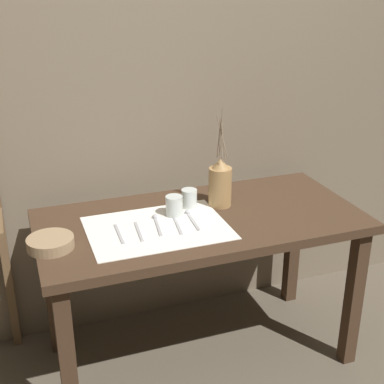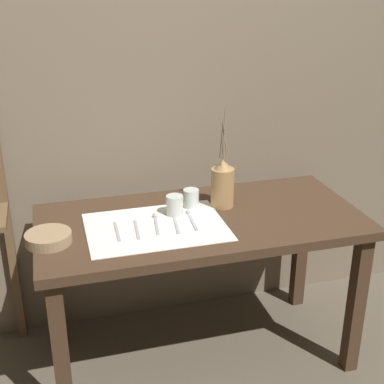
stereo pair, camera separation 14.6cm
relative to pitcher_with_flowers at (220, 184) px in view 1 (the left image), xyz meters
name	(u,v)px [view 1 (the left image)]	position (x,y,z in m)	size (l,w,h in m)	color
ground_plane	(200,353)	(-0.12, -0.09, -0.81)	(12.00, 12.00, 0.00)	brown
stone_wall_back	(168,82)	(-0.12, 0.35, 0.39)	(7.00, 0.06, 2.40)	#7A6B56
wooden_table	(201,237)	(-0.12, -0.09, -0.20)	(1.37, 0.66, 0.71)	#422D1E
linen_cloth	(157,228)	(-0.32, -0.13, -0.10)	(0.56, 0.40, 0.00)	white
pitcher_with_flowers	(220,184)	(0.00, 0.00, 0.00)	(0.10, 0.10, 0.43)	#A87F4C
wooden_bowl	(50,243)	(-0.75, -0.15, -0.08)	(0.18, 0.18, 0.04)	#9E7F5B
glass_tumbler_near	(174,206)	(-0.22, -0.04, -0.06)	(0.07, 0.07, 0.09)	silver
glass_tumbler_far	(189,198)	(-0.14, 0.02, -0.06)	(0.07, 0.07, 0.08)	silver
fork_inner	(119,234)	(-0.48, -0.13, -0.10)	(0.02, 0.17, 0.00)	#A8A8AD
fork_outer	(139,231)	(-0.41, -0.14, -0.10)	(0.03, 0.17, 0.00)	#A8A8AD
spoon_outer	(156,220)	(-0.31, -0.07, -0.10)	(0.04, 0.18, 0.02)	#A8A8AD
knife_center	(177,225)	(-0.24, -0.14, -0.10)	(0.03, 0.17, 0.00)	#A8A8AD
spoon_inner	(190,216)	(-0.17, -0.07, -0.10)	(0.03, 0.18, 0.02)	#A8A8AD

